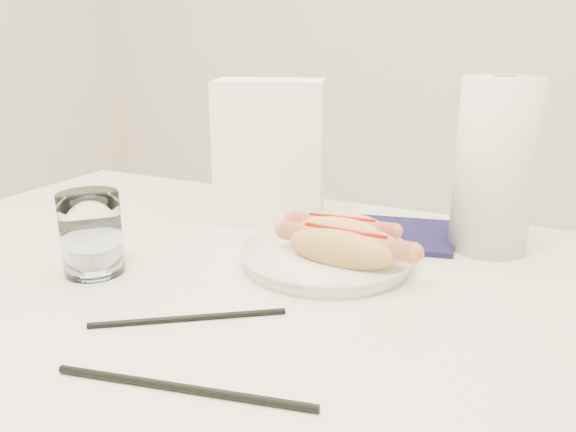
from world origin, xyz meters
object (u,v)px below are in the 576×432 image
at_px(hotdog_left, 342,229).
at_px(hotdog_right, 345,246).
at_px(napkin_box, 270,152).
at_px(paper_towel_roll, 495,166).
at_px(water_glass, 91,233).
at_px(table, 233,315).
at_px(plate, 326,258).

bearing_deg(hotdog_left, hotdog_right, -71.70).
relative_size(napkin_box, paper_towel_roll, 0.94).
bearing_deg(water_glass, table, 22.96).
xyz_separation_m(plate, water_glass, (-0.27, -0.16, 0.05)).
distance_m(table, plate, 0.15).
bearing_deg(hotdog_right, plate, 146.61).
bearing_deg(paper_towel_roll, napkin_box, -177.12).
xyz_separation_m(hotdog_left, paper_towel_roll, (0.19, 0.12, 0.09)).
height_order(plate, hotdog_right, hotdog_right).
relative_size(hotdog_left, water_glass, 1.40).
relative_size(hotdog_left, hotdog_right, 0.84).
relative_size(hotdog_right, water_glass, 1.66).
distance_m(plate, hotdog_right, 0.06).
distance_m(table, hotdog_right, 0.18).
height_order(hotdog_left, napkin_box, napkin_box).
relative_size(hotdog_right, napkin_box, 0.78).
distance_m(hotdog_left, water_glass, 0.35).
distance_m(plate, water_glass, 0.32).
distance_m(plate, hotdog_left, 0.05).
bearing_deg(table, water_glass, -157.04).
distance_m(hotdog_left, hotdog_right, 0.08).
bearing_deg(napkin_box, plate, -60.84).
bearing_deg(hotdog_right, napkin_box, 142.06).
xyz_separation_m(water_glass, paper_towel_roll, (0.46, 0.33, 0.07)).
bearing_deg(water_glass, hotdog_right, 23.78).
relative_size(plate, hotdog_right, 1.25).
height_order(table, paper_towel_roll, paper_towel_roll).
bearing_deg(hotdog_right, table, -152.31).
height_order(hotdog_left, water_glass, water_glass).
distance_m(plate, napkin_box, 0.25).
relative_size(plate, hotdog_left, 1.49).
relative_size(water_glass, napkin_box, 0.47).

